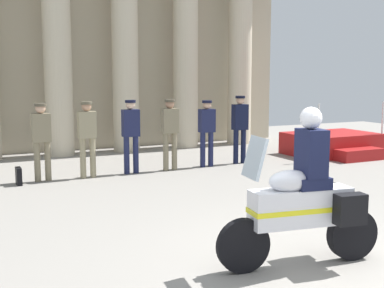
{
  "coord_description": "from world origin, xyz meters",
  "views": [
    {
      "loc": [
        -4.02,
        -4.47,
        2.28
      ],
      "look_at": [
        -0.25,
        3.36,
        1.07
      ],
      "focal_mm": 47.63,
      "sensor_mm": 36.0,
      "label": 1
    }
  ],
  "objects": [
    {
      "name": "briefcase_on_ground",
      "position": [
        -2.78,
        6.36,
        0.18
      ],
      "size": [
        0.1,
        0.32,
        0.36
      ],
      "primitive_type": "cube",
      "color": "black",
      "rests_on": "ground_plane"
    },
    {
      "name": "officer_in_row_4",
      "position": [
        1.67,
        6.52,
        0.97
      ],
      "size": [
        0.39,
        0.24,
        1.64
      ],
      "rotation": [
        0.0,
        0.0,
        3.12
      ],
      "color": "#191E42",
      "rests_on": "ground_plane"
    },
    {
      "name": "ground_plane",
      "position": [
        0.0,
        0.0,
        0.0
      ],
      "size": [
        28.0,
        28.0,
        0.0
      ],
      "primitive_type": "plane",
      "color": "gray"
    },
    {
      "name": "reviewing_stand",
      "position": [
        5.74,
        6.61,
        0.3
      ],
      "size": [
        2.41,
        2.2,
        1.52
      ],
      "color": "#A51919",
      "rests_on": "ground_plane"
    },
    {
      "name": "colonnade_backdrop",
      "position": [
        -0.26,
        10.34,
        3.46
      ],
      "size": [
        13.16,
        1.61,
        6.47
      ],
      "color": "#B6AB91",
      "rests_on": "ground_plane"
    },
    {
      "name": "officer_in_row_0",
      "position": [
        -2.27,
        6.51,
        0.98
      ],
      "size": [
        0.39,
        0.24,
        1.66
      ],
      "rotation": [
        0.0,
        0.0,
        3.12
      ],
      "color": "#7A7056",
      "rests_on": "ground_plane"
    },
    {
      "name": "officer_in_row_2",
      "position": [
        -0.29,
        6.5,
        1.0
      ],
      "size": [
        0.39,
        0.24,
        1.69
      ],
      "rotation": [
        0.0,
        0.0,
        3.12
      ],
      "color": "#191E42",
      "rests_on": "ground_plane"
    },
    {
      "name": "officer_in_row_5",
      "position": [
        2.64,
        6.58,
        1.02
      ],
      "size": [
        0.39,
        0.24,
        1.72
      ],
      "rotation": [
        0.0,
        0.0,
        3.12
      ],
      "color": "black",
      "rests_on": "ground_plane"
    },
    {
      "name": "officer_in_row_3",
      "position": [
        0.67,
        6.47,
        1.0
      ],
      "size": [
        0.39,
        0.24,
        1.68
      ],
      "rotation": [
        0.0,
        0.0,
        3.12
      ],
      "color": "#7A7056",
      "rests_on": "ground_plane"
    },
    {
      "name": "officer_in_row_1",
      "position": [
        -1.31,
        6.44,
        0.99
      ],
      "size": [
        0.39,
        0.24,
        1.68
      ],
      "rotation": [
        0.0,
        0.0,
        3.12
      ],
      "color": "gray",
      "rests_on": "ground_plane"
    },
    {
      "name": "motorcycle_with_rider",
      "position": [
        -0.26,
        0.22,
        0.79
      ],
      "size": [
        2.09,
        0.75,
        1.9
      ],
      "rotation": [
        0.0,
        0.0,
        2.99
      ],
      "color": "black",
      "rests_on": "ground_plane"
    }
  ]
}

